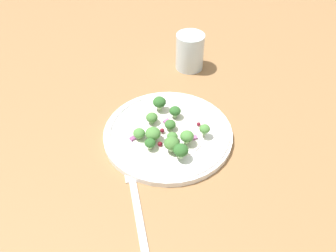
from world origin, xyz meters
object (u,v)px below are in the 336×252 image
object	(u,v)px
broccoli_floret_2	(205,129)
water_glass	(190,52)
fork	(136,203)
broccoli_floret_1	(170,144)
plate	(168,133)
broccoli_floret_0	(159,102)

from	to	relation	value
broccoli_floret_2	water_glass	distance (cm)	25.80
fork	broccoli_floret_2	bearing A→B (deg)	119.50
broccoli_floret_1	broccoli_floret_2	xyz separation A→B (cm)	(-1.48, 7.53, -0.13)
broccoli_floret_1	broccoli_floret_2	world-z (taller)	broccoli_floret_1
water_glass	fork	bearing A→B (deg)	-35.07
plate	fork	bearing A→B (deg)	-38.66
broccoli_floret_0	broccoli_floret_1	xyz separation A→B (cm)	(11.77, -2.09, -0.01)
fork	broccoli_floret_1	bearing A→B (deg)	131.27
broccoli_floret_2	water_glass	size ratio (longest dim) A/B	0.24
plate	water_glass	distance (cm)	25.14
plate	broccoli_floret_0	world-z (taller)	broccoli_floret_0
fork	broccoli_floret_0	bearing A→B (deg)	150.68
plate	broccoli_floret_0	distance (cm)	7.05
broccoli_floret_1	fork	world-z (taller)	broccoli_floret_1
plate	water_glass	size ratio (longest dim) A/B	2.88
plate	broccoli_floret_2	size ratio (longest dim) A/B	12.11
broccoli_floret_0	plate	bearing A→B (deg)	-5.02
water_glass	plate	bearing A→B (deg)	-32.67
broccoli_floret_1	water_glass	bearing A→B (deg)	150.26
broccoli_floret_0	water_glass	xyz separation A→B (cm)	(-14.39, 12.86, 1.02)
broccoli_floret_0	water_glass	world-z (taller)	water_glass
plate	fork	size ratio (longest dim) A/B	1.35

